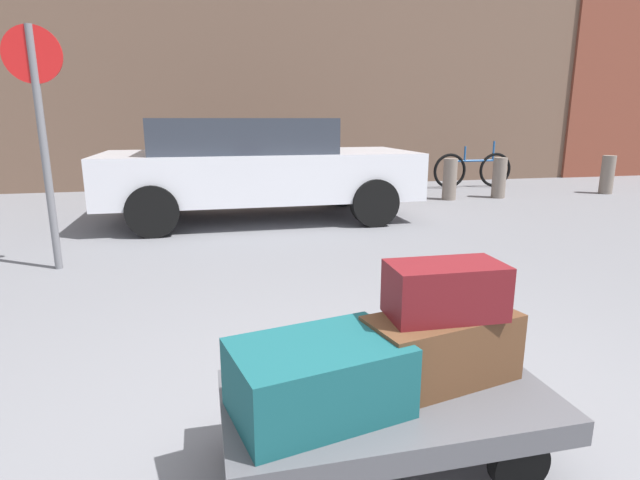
# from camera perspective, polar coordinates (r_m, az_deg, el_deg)

# --- Properties ---
(ground_plane) EXTENTS (60.00, 60.00, 0.00)m
(ground_plane) POSITION_cam_1_polar(r_m,az_deg,el_deg) (2.31, 7.50, -24.19)
(ground_plane) COLOR slate
(luggage_cart) EXTENTS (1.32, 0.71, 0.34)m
(luggage_cart) POSITION_cam_1_polar(r_m,az_deg,el_deg) (2.15, 7.73, -18.54)
(luggage_cart) COLOR #4C4C51
(luggage_cart) RESTS_ON ground_plane
(duffel_bag_brown_rear_left) EXTENTS (0.68, 0.42, 0.29)m
(duffel_bag_brown_rear_left) POSITION_cam_1_polar(r_m,az_deg,el_deg) (2.19, 13.64, -11.83)
(duffel_bag_brown_rear_left) COLOR #51331E
(duffel_bag_brown_rear_left) RESTS_ON luggage_cart
(suitcase_teal_front_left) EXTENTS (0.70, 0.53, 0.27)m
(suitcase_teal_front_left) POSITION_cam_1_polar(r_m,az_deg,el_deg) (1.93, -0.21, -15.35)
(suitcase_teal_front_left) COLOR #144C51
(suitcase_teal_front_left) RESTS_ON luggage_cart
(duffel_bag_maroon_topmost_pile) EXTENTS (0.47, 0.26, 0.22)m
(duffel_bag_maroon_topmost_pile) POSITION_cam_1_polar(r_m,az_deg,el_deg) (2.09, 14.02, -5.53)
(duffel_bag_maroon_topmost_pile) COLOR maroon
(duffel_bag_maroon_topmost_pile) RESTS_ON duffel_bag_brown_rear_left
(parked_car) EXTENTS (4.31, 1.94, 1.42)m
(parked_car) POSITION_cam_1_polar(r_m,az_deg,el_deg) (7.23, -7.27, 8.32)
(parked_car) COLOR silver
(parked_car) RESTS_ON ground_plane
(bicycle_leaning) EXTENTS (1.76, 0.10, 0.96)m
(bicycle_leaning) POSITION_cam_1_polar(r_m,az_deg,el_deg) (11.12, 16.96, 7.64)
(bicycle_leaning) COLOR black
(bicycle_leaning) RESTS_ON ground_plane
(bollard_kerb_near) EXTENTS (0.24, 0.24, 0.73)m
(bollard_kerb_near) POSITION_cam_1_polar(r_m,az_deg,el_deg) (8.72, 6.06, 6.62)
(bollard_kerb_near) COLOR #72665B
(bollard_kerb_near) RESTS_ON ground_plane
(bollard_kerb_mid) EXTENTS (0.24, 0.24, 0.73)m
(bollard_kerb_mid) POSITION_cam_1_polar(r_m,az_deg,el_deg) (9.29, 14.52, 6.69)
(bollard_kerb_mid) COLOR #72665B
(bollard_kerb_mid) RESTS_ON ground_plane
(bollard_kerb_far) EXTENTS (0.24, 0.24, 0.73)m
(bollard_kerb_far) POSITION_cam_1_polar(r_m,az_deg,el_deg) (9.78, 19.68, 6.66)
(bollard_kerb_far) COLOR #72665B
(bollard_kerb_far) RESTS_ON ground_plane
(bollard_corner) EXTENTS (0.24, 0.24, 0.73)m
(bollard_corner) POSITION_cam_1_polar(r_m,az_deg,el_deg) (11.22, 29.84, 6.45)
(bollard_corner) COLOR #72665B
(bollard_corner) RESTS_ON ground_plane
(no_parking_sign) EXTENTS (0.50, 0.07, 2.21)m
(no_parking_sign) POSITION_cam_1_polar(r_m,az_deg,el_deg) (5.30, -29.13, 11.56)
(no_parking_sign) COLOR slate
(no_parking_sign) RESTS_ON ground_plane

